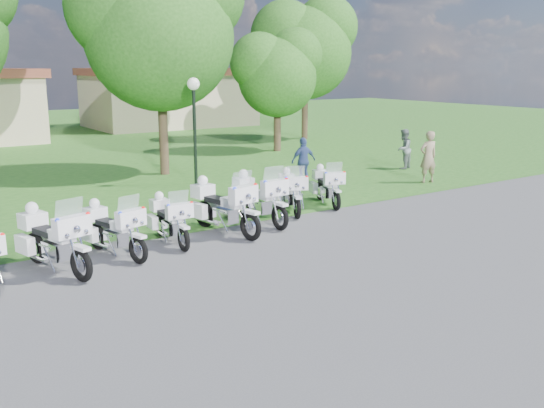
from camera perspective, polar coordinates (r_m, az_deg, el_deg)
ground at (r=13.81m, az=1.11°, el=-5.02°), size 100.00×100.00×0.00m
grass_lawn at (r=38.73m, az=-22.64°, el=5.60°), size 100.00×48.00×0.01m
motorcycle_1 at (r=13.54m, az=-19.95°, el=-3.08°), size 1.23×2.45×1.68m
motorcycle_2 at (r=14.25m, az=-14.75°, el=-2.26°), size 1.08×2.20×1.50m
motorcycle_3 at (r=15.01m, az=-9.64°, el=-1.39°), size 0.75×2.11×1.42m
motorcycle_4 at (r=15.70m, az=-4.69°, el=-0.15°), size 1.14×2.53×1.72m
motorcycle_5 at (r=16.71m, az=-1.29°, el=0.63°), size 0.82×2.49×1.68m
motorcycle_6 at (r=17.98m, az=1.79°, el=1.25°), size 1.29×2.07×1.49m
motorcycle_7 at (r=19.01m, az=5.17°, el=1.77°), size 1.16×2.05×1.44m
lamp_post at (r=21.66m, az=-7.36°, el=9.30°), size 0.44×0.44×3.85m
tree_2 at (r=24.41m, az=-10.75°, el=16.52°), size 6.67×5.69×8.90m
tree_3 at (r=30.78m, az=0.42°, el=12.51°), size 4.59×3.92×6.13m
tree_4 at (r=36.06m, az=3.08°, el=14.78°), size 6.18×5.28×8.25m
building_east at (r=44.83m, az=-9.65°, el=9.91°), size 11.44×7.28×4.10m
bystander_a at (r=23.11m, az=14.49°, el=4.29°), size 0.79×0.61×1.92m
bystander_b at (r=26.05m, az=12.28°, el=5.06°), size 0.98×0.87×1.67m
bystander_c at (r=22.18m, az=2.98°, el=4.06°), size 1.03×0.49×1.70m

